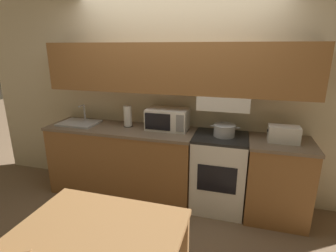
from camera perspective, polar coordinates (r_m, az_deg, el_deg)
The scene contains 11 objects.
ground_plane at distance 3.80m, azimuth 1.56°, elevation -13.33°, with size 16.00×16.00×0.00m, color #7F664C.
wall_back at distance 3.25m, azimuth 1.74°, elevation 8.73°, with size 5.59×0.38×2.55m.
lower_counter_main at distance 3.55m, azimuth -9.95°, elevation -7.46°, with size 1.91×0.60×0.93m.
lower_counter_right_stub at distance 3.27m, azimuth 22.66°, elevation -10.81°, with size 0.69×0.60×0.93m.
stove_range at distance 3.25m, azimuth 10.99°, elevation -9.88°, with size 0.61×0.56×0.93m.
cooking_pot at distance 3.06m, azimuth 12.17°, elevation -0.81°, with size 0.33×0.25×0.14m.
microwave at distance 3.23m, azimuth -0.10°, elevation 1.53°, with size 0.51×0.31×0.26m.
toaster at distance 3.06m, azimuth 23.89°, elevation -1.60°, with size 0.33×0.18×0.18m.
sink_basin at distance 3.68m, azimuth -18.74°, elevation 0.71°, with size 0.49×0.38×0.24m.
paper_towel_roll at distance 3.38m, azimuth -8.75°, elevation 2.10°, with size 0.12×0.12×0.27m.
dining_table at distance 1.95m, azimuth -14.57°, elevation -23.40°, with size 1.08×0.75×0.78m.
Camera 1 is at (0.81, -3.18, 1.91)m, focal length 28.00 mm.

